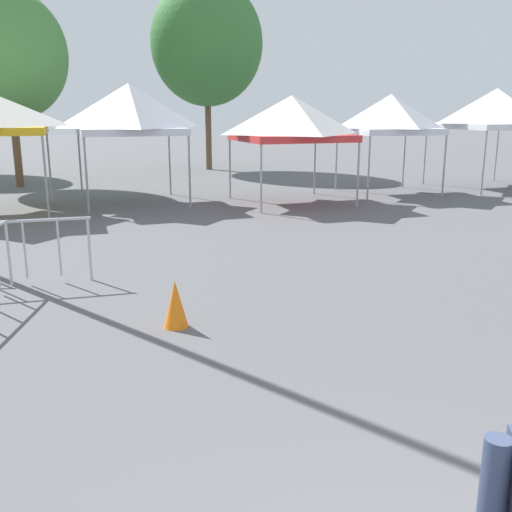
# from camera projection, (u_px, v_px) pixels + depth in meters

# --- Properties ---
(canopy_tent_far_left) EXTENTS (3.12, 3.12, 3.51)m
(canopy_tent_far_left) POSITION_uv_depth(u_px,v_px,m) (129.00, 109.00, 17.03)
(canopy_tent_far_left) COLOR #9E9EA3
(canopy_tent_far_left) RESTS_ON ground
(canopy_tent_center) EXTENTS (3.23, 3.23, 3.18)m
(canopy_tent_center) POSITION_uv_depth(u_px,v_px,m) (292.00, 118.00, 17.24)
(canopy_tent_center) COLOR #9E9EA3
(canopy_tent_center) RESTS_ON ground
(canopy_tent_far_right) EXTENTS (2.89, 2.89, 3.28)m
(canopy_tent_far_right) POSITION_uv_depth(u_px,v_px,m) (390.00, 114.00, 19.18)
(canopy_tent_far_right) COLOR #9E9EA3
(canopy_tent_far_right) RESTS_ON ground
(canopy_tent_behind_center) EXTENTS (3.57, 3.57, 3.52)m
(canopy_tent_behind_center) POSITION_uv_depth(u_px,v_px,m) (496.00, 109.00, 20.68)
(canopy_tent_behind_center) COLOR #9E9EA3
(canopy_tent_behind_center) RESTS_ON ground
(tree_behind_tents_center) EXTENTS (5.11, 5.11, 8.54)m
(tree_behind_tents_center) POSITION_uv_depth(u_px,v_px,m) (207.00, 43.00, 26.48)
(tree_behind_tents_center) COLOR brown
(tree_behind_tents_center) RESTS_ON ground
(tree_behind_tents_right) EXTENTS (4.11, 4.11, 6.90)m
(tree_behind_tents_right) POSITION_uv_depth(u_px,v_px,m) (8.00, 55.00, 20.36)
(tree_behind_tents_right) COLOR brown
(tree_behind_tents_right) RESTS_ON ground
(crowd_barrier_mid_lot) EXTENTS (2.10, 0.09, 1.08)m
(crowd_barrier_mid_lot) POSITION_uv_depth(u_px,v_px,m) (24.00, 239.00, 9.26)
(crowd_barrier_mid_lot) COLOR #B7BABF
(crowd_barrier_mid_lot) RESTS_ON ground
(traffic_cone_lot_center) EXTENTS (0.32, 0.32, 0.63)m
(traffic_cone_lot_center) POSITION_uv_depth(u_px,v_px,m) (176.00, 304.00, 7.52)
(traffic_cone_lot_center) COLOR orange
(traffic_cone_lot_center) RESTS_ON ground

